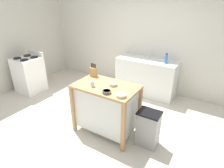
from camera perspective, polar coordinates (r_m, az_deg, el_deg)
ground_plane at (r=3.74m, az=-3.57°, el=-12.06°), size 6.91×6.91×0.00m
wall_back at (r=4.91m, az=10.26°, el=13.30°), size 5.91×0.10×2.60m
wall_left at (r=5.75m, az=-24.91°, el=13.10°), size 0.10×2.66×2.60m
kitchen_island at (r=3.28m, az=-1.85°, el=-6.96°), size 1.09×0.66×0.93m
knife_block at (r=3.45m, az=-5.73°, el=3.87°), size 0.11×0.09×0.25m
bowl_ceramic_wide at (r=2.72m, az=2.81°, el=-3.51°), size 0.16×0.16×0.05m
bowl_stoneware_deep at (r=3.06m, az=0.45°, el=-0.15°), size 0.13×0.13×0.04m
bowl_ceramic_small at (r=2.82m, az=-1.66°, el=-2.43°), size 0.14×0.14×0.05m
drinking_cup at (r=3.04m, az=-6.11°, el=0.04°), size 0.07×0.07×0.10m
trash_bin at (r=3.15m, az=11.15°, el=-13.37°), size 0.36×0.28×0.63m
sink_counter at (r=4.76m, az=10.54°, el=2.28°), size 1.48×0.60×0.91m
sink_faucet at (r=4.70m, az=11.71°, el=9.18°), size 0.02×0.02×0.22m
bottle_dish_soap at (r=4.38m, az=16.46°, el=7.55°), size 0.06×0.06×0.24m
stove at (r=5.25m, az=-24.29°, el=2.67°), size 0.60×0.60×1.03m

